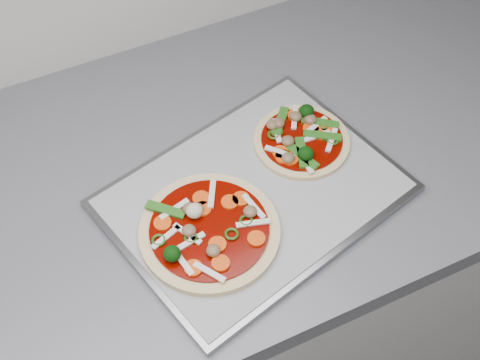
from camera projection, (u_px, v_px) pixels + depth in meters
name	position (u px, v px, depth m)	size (l,w,h in m)	color
baking_tray	(254.00, 196.00, 0.98)	(0.41, 0.30, 0.01)	gray
parchment	(254.00, 193.00, 0.97)	(0.39, 0.28, 0.00)	#96969B
pizza_left	(208.00, 230.00, 0.92)	(0.22, 0.22, 0.03)	beige
pizza_right	(301.00, 139.00, 1.02)	(0.20, 0.20, 0.03)	beige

